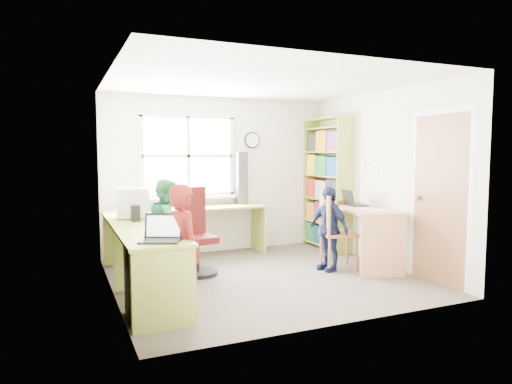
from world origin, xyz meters
The scene contains 19 objects.
room centered at (0.01, 0.10, 1.22)m, with size 3.64×3.44×2.44m.
l_desk centered at (-1.31, -0.28, 0.46)m, with size 2.38×2.95×0.75m.
right_desk centered at (1.53, 0.06, 0.58)m, with size 0.96×1.50×0.80m.
bookshelf centered at (1.65, 1.19, 1.00)m, with size 0.30×1.02×2.10m.
swivel_chair centered at (-0.74, 0.52, 0.47)m, with size 0.58×0.58×1.10m.
wooden_chair centered at (1.02, 0.02, 0.54)m, with size 0.53×0.53×1.00m.
crt_monitor centered at (-1.49, 0.62, 0.94)m, with size 0.41×0.38×0.37m.
laptop_left centered at (-1.46, -0.96, 0.81)m, with size 0.44×0.41×0.24m.
laptop_right centered at (1.52, 0.30, 0.85)m, with size 0.33×0.38×0.23m.
speaker_a centered at (-1.51, 0.32, 0.85)m, with size 0.10×0.10×0.19m.
speaker_b centered at (-1.52, 0.76, 0.85)m, with size 0.11×0.11×0.19m.
cd_tower centered at (0.30, 1.52, 1.16)m, with size 0.17×0.16×0.82m.
game_box centered at (1.49, 0.60, 0.83)m, with size 0.35×0.35×0.06m.
paper_a centered at (-1.40, -0.37, 0.75)m, with size 0.32×0.38×0.00m.
paper_b centered at (1.50, -0.23, 0.80)m, with size 0.23×0.33×0.00m.
potted_plant centered at (-0.51, 1.40, 0.90)m, with size 0.16×0.13×0.30m, color #2A6A2F.
person_red centered at (-1.25, -0.90, 0.63)m, with size 0.46×0.30×1.26m, color maroon.
person_green centered at (-1.05, 0.70, 0.61)m, with size 0.59×0.46×1.22m, color #2F773A.
person_navy centered at (0.93, -0.01, 0.55)m, with size 0.65×0.27×1.11m, color #151D42.
Camera 1 is at (-2.30, -5.08, 1.56)m, focal length 32.00 mm.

